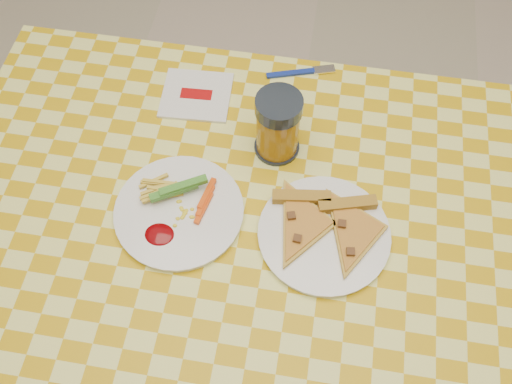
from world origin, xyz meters
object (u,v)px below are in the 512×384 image
plate_right (324,235)px  plate_left (179,212)px  table (267,251)px  drink_glass (278,126)px

plate_right → plate_left: bearing=179.3°
table → drink_glass: (-0.01, 0.19, 0.15)m
table → plate_right: size_ratio=5.39×
plate_right → drink_glass: size_ratio=1.62×
plate_left → plate_right: 0.27m
table → plate_left: size_ratio=5.40×
plate_right → table: bearing=-172.9°
table → drink_glass: bearing=93.3°
table → plate_left: 0.19m
table → plate_right: 0.13m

